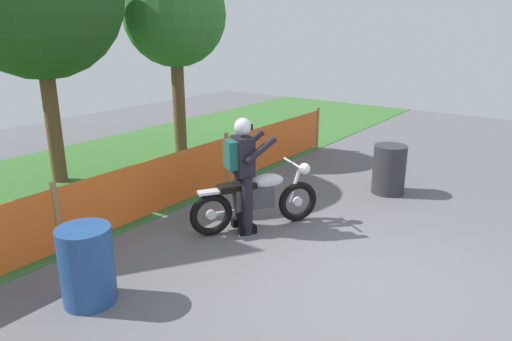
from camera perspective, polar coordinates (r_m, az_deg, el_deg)
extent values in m
cube|color=#5B5B60|center=(5.84, 13.08, -13.46)|extent=(24.00, 24.00, 0.02)
cube|color=#386B2D|center=(9.67, -22.25, -1.62)|extent=(24.00, 5.26, 0.01)
cylinder|color=#997547|center=(6.55, -22.86, -5.71)|extent=(0.08, 0.08, 1.05)
cylinder|color=#997547|center=(8.66, -3.54, 1.15)|extent=(0.08, 0.08, 1.05)
cylinder|color=#997547|center=(11.41, 7.40, 5.03)|extent=(0.08, 0.08, 1.05)
cube|color=orange|center=(7.48, -11.84, -1.68)|extent=(3.33, 0.02, 0.85)
cube|color=orange|center=(9.98, 2.67, 3.48)|extent=(3.33, 0.02, 0.85)
cylinder|color=brown|center=(9.67, -23.39, 5.61)|extent=(0.28, 0.28, 2.41)
cylinder|color=brown|center=(10.91, -9.30, 7.84)|extent=(0.28, 0.28, 2.34)
sphere|color=#33702D|center=(10.77, -9.83, 18.12)|extent=(2.22, 2.22, 2.22)
torus|color=black|center=(7.30, 5.07, -3.75)|extent=(0.60, 0.43, 0.64)
cylinder|color=silver|center=(7.30, 5.07, -3.75)|extent=(0.15, 0.12, 0.14)
torus|color=black|center=(6.82, -5.44, -5.34)|extent=(0.60, 0.43, 0.64)
cylinder|color=silver|center=(6.82, -5.44, -5.34)|extent=(0.15, 0.12, 0.14)
cube|color=#38383D|center=(6.94, -0.38, -3.23)|extent=(0.63, 0.52, 0.32)
ellipsoid|color=#B7B7C1|center=(6.95, 1.36, -1.29)|extent=(0.56, 0.48, 0.22)
cube|color=black|center=(6.80, -2.33, -2.01)|extent=(0.59, 0.48, 0.10)
cube|color=silver|center=(6.69, -5.53, -2.59)|extent=(0.39, 0.32, 0.04)
cylinder|color=silver|center=(7.17, 4.71, -1.67)|extent=(0.23, 0.17, 0.56)
sphere|color=white|center=(7.17, 5.89, 0.21)|extent=(0.25, 0.25, 0.18)
cylinder|color=silver|center=(7.05, 4.49, 0.88)|extent=(0.34, 0.52, 0.03)
cylinder|color=silver|center=(7.06, -3.05, -5.01)|extent=(0.50, 0.35, 0.07)
cylinder|color=black|center=(7.06, -1.99, -3.46)|extent=(0.21, 0.21, 0.86)
cube|color=black|center=(7.20, -1.96, -6.22)|extent=(0.28, 0.23, 0.12)
cylinder|color=black|center=(6.78, -1.05, -4.36)|extent=(0.21, 0.21, 0.86)
cube|color=black|center=(6.92, -1.03, -7.20)|extent=(0.28, 0.23, 0.12)
cube|color=black|center=(6.69, -1.58, 1.77)|extent=(0.39, 0.43, 0.56)
cylinder|color=black|center=(6.92, -0.83, 3.36)|extent=(0.46, 0.34, 0.38)
cylinder|color=black|center=(6.53, 0.58, 2.49)|extent=(0.46, 0.34, 0.38)
sphere|color=silver|center=(6.59, -1.61, 5.33)|extent=(0.34, 0.34, 0.25)
cube|color=black|center=(6.63, -0.79, 5.40)|extent=(0.12, 0.17, 0.08)
cube|color=#194C47|center=(6.63, -2.95, 1.95)|extent=(0.28, 0.32, 0.40)
cylinder|color=#2D2D33|center=(8.77, 15.81, 0.14)|extent=(0.58, 0.58, 0.88)
cylinder|color=navy|center=(5.51, -19.77, -10.75)|extent=(0.58, 0.58, 0.88)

